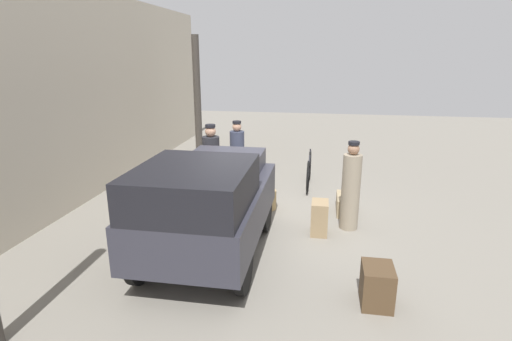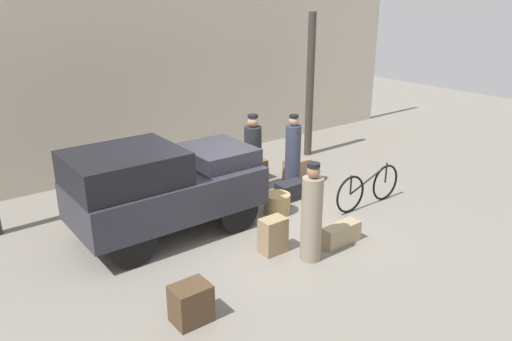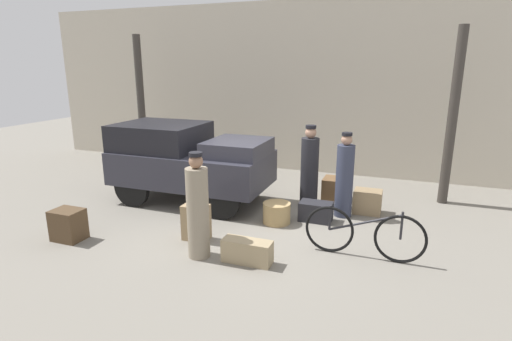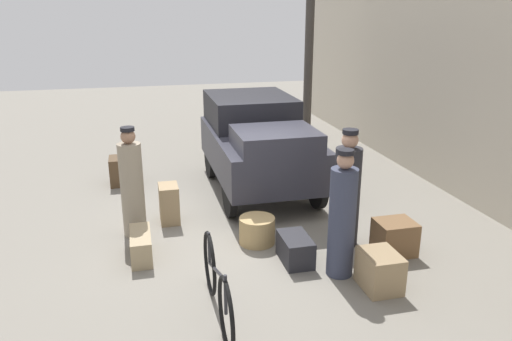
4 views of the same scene
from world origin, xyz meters
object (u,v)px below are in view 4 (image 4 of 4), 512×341
(wicker_basket, at_px, (257,230))
(conductor_in_dark_uniform, at_px, (132,187))
(trunk_large_brown, at_px, (169,204))
(truck, at_px, (258,140))
(porter_lifting_near_truck, at_px, (342,219))
(trunk_wicker_pale, at_px, (295,249))
(bicycle, at_px, (217,285))
(suitcase_black_upright, at_px, (395,237))
(suitcase_small_leather, at_px, (380,271))
(suitcase_tan_flat, at_px, (141,245))
(porter_standing_middle, at_px, (347,193))
(trunk_umber_medium, at_px, (120,171))

(wicker_basket, height_order, conductor_in_dark_uniform, conductor_in_dark_uniform)
(conductor_in_dark_uniform, height_order, trunk_large_brown, conductor_in_dark_uniform)
(truck, bearing_deg, porter_lifting_near_truck, 4.46)
(wicker_basket, height_order, trunk_wicker_pale, wicker_basket)
(bicycle, relative_size, trunk_wicker_pale, 2.97)
(wicker_basket, relative_size, suitcase_black_upright, 0.99)
(wicker_basket, relative_size, suitcase_small_leather, 0.96)
(trunk_wicker_pale, bearing_deg, truck, 176.14)
(truck, height_order, suitcase_black_upright, truck)
(conductor_in_dark_uniform, relative_size, trunk_large_brown, 2.71)
(suitcase_tan_flat, bearing_deg, porter_lifting_near_truck, 66.82)
(bicycle, relative_size, suitcase_black_upright, 3.48)
(trunk_large_brown, bearing_deg, bicycle, 6.49)
(suitcase_tan_flat, height_order, trunk_large_brown, trunk_large_brown)
(truck, relative_size, trunk_large_brown, 5.39)
(conductor_in_dark_uniform, xyz_separation_m, porter_standing_middle, (1.04, 2.92, 0.02))
(suitcase_small_leather, bearing_deg, trunk_large_brown, -138.39)
(porter_lifting_near_truck, relative_size, porter_standing_middle, 0.98)
(wicker_basket, xyz_separation_m, trunk_wicker_pale, (0.67, 0.36, -0.01))
(bicycle, xyz_separation_m, porter_lifting_near_truck, (-0.56, 1.67, 0.37))
(truck, bearing_deg, trunk_umber_medium, -109.65)
(conductor_in_dark_uniform, relative_size, trunk_wicker_pale, 2.70)
(porter_lifting_near_truck, bearing_deg, porter_standing_middle, 152.62)
(truck, bearing_deg, suitcase_tan_flat, -44.32)
(suitcase_small_leather, bearing_deg, porter_lifting_near_truck, -142.67)
(truck, relative_size, porter_standing_middle, 1.94)
(suitcase_small_leather, xyz_separation_m, trunk_wicker_pale, (-0.87, -0.78, -0.05))
(wicker_basket, xyz_separation_m, suitcase_black_upright, (0.76, 1.76, 0.04))
(wicker_basket, height_order, suitcase_tan_flat, wicker_basket)
(wicker_basket, height_order, porter_standing_middle, porter_standing_middle)
(truck, relative_size, suitcase_tan_flat, 4.36)
(bicycle, bearing_deg, porter_standing_middle, 122.87)
(conductor_in_dark_uniform, relative_size, suitcase_small_leather, 3.08)
(trunk_wicker_pale, height_order, trunk_large_brown, trunk_large_brown)
(conductor_in_dark_uniform, bearing_deg, trunk_umber_medium, -174.34)
(wicker_basket, relative_size, porter_standing_middle, 0.30)
(porter_lifting_near_truck, height_order, porter_standing_middle, porter_standing_middle)
(trunk_large_brown, bearing_deg, trunk_wicker_pale, 41.55)
(porter_standing_middle, height_order, trunk_large_brown, porter_standing_middle)
(suitcase_small_leather, distance_m, suitcase_tan_flat, 3.15)
(suitcase_small_leather, relative_size, trunk_umber_medium, 1.01)
(trunk_umber_medium, distance_m, suitcase_black_upright, 5.33)
(suitcase_tan_flat, relative_size, suitcase_black_upright, 1.44)
(wicker_basket, relative_size, trunk_umber_medium, 0.97)
(truck, height_order, bicycle, truck)
(porter_standing_middle, bearing_deg, trunk_wicker_pale, -68.19)
(conductor_in_dark_uniform, bearing_deg, trunk_large_brown, 122.45)
(trunk_large_brown, bearing_deg, suitcase_small_leather, 41.61)
(conductor_in_dark_uniform, height_order, porter_standing_middle, porter_standing_middle)
(wicker_basket, xyz_separation_m, conductor_in_dark_uniform, (-0.71, -1.70, 0.56))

